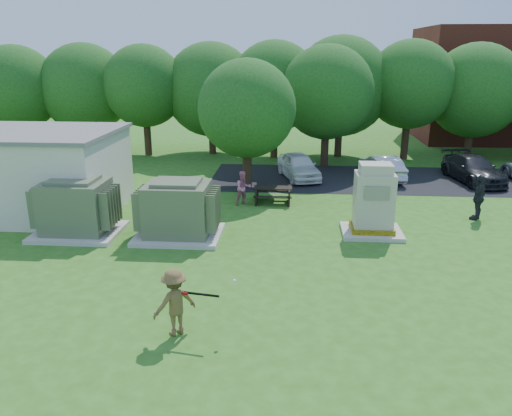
# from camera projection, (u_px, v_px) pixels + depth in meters

# --- Properties ---
(ground) EXTENTS (120.00, 120.00, 0.00)m
(ground) POSITION_uv_depth(u_px,v_px,m) (245.00, 299.00, 13.39)
(ground) COLOR #2D6619
(ground) RESTS_ON ground
(parking_strip) EXTENTS (20.00, 6.00, 0.01)m
(parking_strip) POSITION_uv_depth(u_px,v_px,m) (405.00, 180.00, 25.72)
(parking_strip) COLOR #232326
(parking_strip) RESTS_ON ground
(transformer_left) EXTENTS (3.00, 2.40, 2.07)m
(transformer_left) POSITION_uv_depth(u_px,v_px,m) (76.00, 208.00, 17.85)
(transformer_left) COLOR beige
(transformer_left) RESTS_ON ground
(transformer_right) EXTENTS (3.00, 2.40, 2.07)m
(transformer_right) POSITION_uv_depth(u_px,v_px,m) (178.00, 211.00, 17.58)
(transformer_right) COLOR beige
(transformer_right) RESTS_ON ground
(generator_cabinet) EXTENTS (2.14, 1.75, 2.61)m
(generator_cabinet) POSITION_uv_depth(u_px,v_px,m) (373.00, 204.00, 17.82)
(generator_cabinet) COLOR beige
(generator_cabinet) RESTS_ON ground
(picnic_table) EXTENTS (1.64, 1.23, 0.70)m
(picnic_table) POSITION_uv_depth(u_px,v_px,m) (273.00, 193.00, 21.73)
(picnic_table) COLOR black
(picnic_table) RESTS_ON ground
(batter) EXTENTS (1.20, 1.12, 1.63)m
(batter) POSITION_uv_depth(u_px,v_px,m) (175.00, 302.00, 11.52)
(batter) COLOR brown
(batter) RESTS_ON ground
(person_at_picnic) EXTENTS (0.90, 0.83, 1.48)m
(person_at_picnic) POSITION_uv_depth(u_px,v_px,m) (243.00, 188.00, 21.36)
(person_at_picnic) COLOR #C6698C
(person_at_picnic) RESTS_ON ground
(person_walking_right) EXTENTS (0.99, 1.09, 1.78)m
(person_walking_right) POSITION_uv_depth(u_px,v_px,m) (479.00, 198.00, 19.45)
(person_walking_right) COLOR #25262A
(person_walking_right) RESTS_ON ground
(car_white) EXTENTS (2.57, 4.16, 1.32)m
(car_white) POSITION_uv_depth(u_px,v_px,m) (299.00, 166.00, 25.84)
(car_white) COLOR white
(car_white) RESTS_ON ground
(car_silver_a) EXTENTS (1.95, 3.95, 1.25)m
(car_silver_a) POSITION_uv_depth(u_px,v_px,m) (382.00, 167.00, 25.70)
(car_silver_a) COLOR #BCBCC1
(car_silver_a) RESTS_ON ground
(car_dark) EXTENTS (2.51, 4.68, 1.29)m
(car_dark) POSITION_uv_depth(u_px,v_px,m) (473.00, 169.00, 25.22)
(car_dark) COLOR black
(car_dark) RESTS_ON ground
(batting_equipment) EXTENTS (1.31, 0.42, 0.30)m
(batting_equipment) POSITION_uv_depth(u_px,v_px,m) (203.00, 292.00, 11.38)
(batting_equipment) COLOR black
(batting_equipment) RESTS_ON ground
(tree_row) EXTENTS (41.30, 13.30, 7.30)m
(tree_row) POSITION_uv_depth(u_px,v_px,m) (304.00, 90.00, 29.60)
(tree_row) COLOR #47301E
(tree_row) RESTS_ON ground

